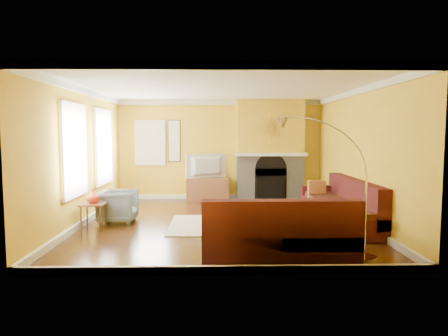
{
  "coord_description": "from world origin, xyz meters",
  "views": [
    {
      "loc": [
        -0.12,
        -7.94,
        1.81
      ],
      "look_at": [
        0.05,
        0.4,
        1.08
      ],
      "focal_mm": 32.0,
      "sensor_mm": 36.0,
      "label": 1
    }
  ],
  "objects_px": {
    "armchair": "(118,206)",
    "sectional_sofa": "(289,208)",
    "media_console": "(208,189)",
    "side_table": "(94,216)",
    "coffee_table": "(241,222)",
    "arc_lamp": "(327,190)"
  },
  "relations": [
    {
      "from": "media_console",
      "to": "arc_lamp",
      "type": "bearing_deg",
      "value": -70.58
    },
    {
      "from": "coffee_table",
      "to": "arc_lamp",
      "type": "xyz_separation_m",
      "value": [
        1.11,
        -1.61,
        0.83
      ]
    },
    {
      "from": "side_table",
      "to": "arc_lamp",
      "type": "height_order",
      "value": "arc_lamp"
    },
    {
      "from": "media_console",
      "to": "arc_lamp",
      "type": "distance_m",
      "value": 5.45
    },
    {
      "from": "media_console",
      "to": "armchair",
      "type": "distance_m",
      "value": 3.12
    },
    {
      "from": "side_table",
      "to": "sectional_sofa",
      "type": "bearing_deg",
      "value": -5.16
    },
    {
      "from": "sectional_sofa",
      "to": "coffee_table",
      "type": "distance_m",
      "value": 0.91
    },
    {
      "from": "armchair",
      "to": "sectional_sofa",
      "type": "bearing_deg",
      "value": -104.47
    },
    {
      "from": "coffee_table",
      "to": "armchair",
      "type": "xyz_separation_m",
      "value": [
        -2.45,
        0.9,
        0.14
      ]
    },
    {
      "from": "sectional_sofa",
      "to": "coffee_table",
      "type": "height_order",
      "value": "sectional_sofa"
    },
    {
      "from": "media_console",
      "to": "side_table",
      "type": "height_order",
      "value": "media_console"
    },
    {
      "from": "media_console",
      "to": "side_table",
      "type": "relative_size",
      "value": 2.29
    },
    {
      "from": "arc_lamp",
      "to": "side_table",
      "type": "bearing_deg",
      "value": 153.01
    },
    {
      "from": "sectional_sofa",
      "to": "armchair",
      "type": "relative_size",
      "value": 5.37
    },
    {
      "from": "armchair",
      "to": "side_table",
      "type": "relative_size",
      "value": 1.49
    },
    {
      "from": "armchair",
      "to": "arc_lamp",
      "type": "distance_m",
      "value": 4.41
    },
    {
      "from": "media_console",
      "to": "armchair",
      "type": "bearing_deg",
      "value": -124.37
    },
    {
      "from": "armchair",
      "to": "side_table",
      "type": "bearing_deg",
      "value": 146.93
    },
    {
      "from": "media_console",
      "to": "side_table",
      "type": "bearing_deg",
      "value": -124.15
    },
    {
      "from": "media_console",
      "to": "armchair",
      "type": "height_order",
      "value": "armchair"
    },
    {
      "from": "coffee_table",
      "to": "arc_lamp",
      "type": "distance_m",
      "value": 2.12
    },
    {
      "from": "sectional_sofa",
      "to": "media_console",
      "type": "relative_size",
      "value": 3.49
    }
  ]
}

